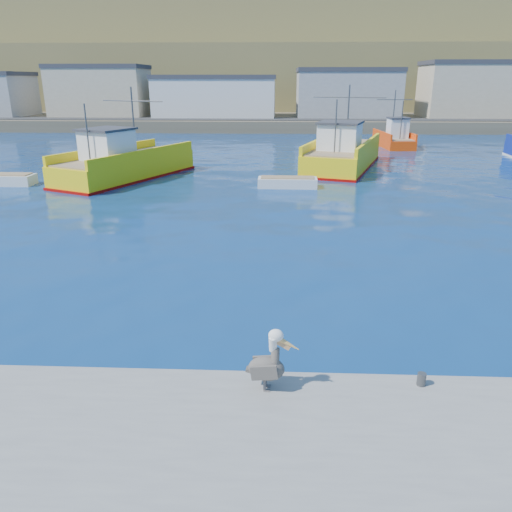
{
  "coord_description": "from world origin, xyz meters",
  "views": [
    {
      "loc": [
        -0.32,
        -13.25,
        7.05
      ],
      "look_at": [
        -1.05,
        3.49,
        1.11
      ],
      "focal_mm": 35.0,
      "sensor_mm": 36.0,
      "label": 1
    }
  ],
  "objects_px": {
    "skiff_mid": "(287,183)",
    "skiff_extra": "(3,180)",
    "boat_orange": "(394,138)",
    "trawler_yellow_b": "(342,154)",
    "trawler_yellow_a": "(124,164)",
    "pelican": "(268,364)"
  },
  "relations": [
    {
      "from": "skiff_mid",
      "to": "skiff_extra",
      "type": "relative_size",
      "value": 0.92
    },
    {
      "from": "boat_orange",
      "to": "trawler_yellow_b",
      "type": "bearing_deg",
      "value": -117.56
    },
    {
      "from": "boat_orange",
      "to": "skiff_extra",
      "type": "bearing_deg",
      "value": -145.24
    },
    {
      "from": "trawler_yellow_a",
      "to": "skiff_mid",
      "type": "distance_m",
      "value": 12.51
    },
    {
      "from": "skiff_mid",
      "to": "pelican",
      "type": "bearing_deg",
      "value": -91.91
    },
    {
      "from": "trawler_yellow_b",
      "to": "skiff_mid",
      "type": "relative_size",
      "value": 3.34
    },
    {
      "from": "trawler_yellow_b",
      "to": "skiff_mid",
      "type": "xyz_separation_m",
      "value": [
        -4.72,
        -8.31,
        -0.84
      ]
    },
    {
      "from": "trawler_yellow_a",
      "to": "pelican",
      "type": "relative_size",
      "value": 8.55
    },
    {
      "from": "trawler_yellow_b",
      "to": "pelican",
      "type": "height_order",
      "value": "trawler_yellow_b"
    },
    {
      "from": "trawler_yellow_a",
      "to": "skiff_extra",
      "type": "distance_m",
      "value": 8.41
    },
    {
      "from": "skiff_extra",
      "to": "pelican",
      "type": "distance_m",
      "value": 31.36
    },
    {
      "from": "skiff_extra",
      "to": "pelican",
      "type": "bearing_deg",
      "value": -51.95
    },
    {
      "from": "skiff_extra",
      "to": "trawler_yellow_b",
      "type": "bearing_deg",
      "value": 18.37
    },
    {
      "from": "skiff_mid",
      "to": "pelican",
      "type": "distance_m",
      "value": 24.66
    },
    {
      "from": "trawler_yellow_a",
      "to": "trawler_yellow_b",
      "type": "height_order",
      "value": "trawler_yellow_b"
    },
    {
      "from": "boat_orange",
      "to": "skiff_mid",
      "type": "distance_m",
      "value": 25.47
    },
    {
      "from": "trawler_yellow_b",
      "to": "boat_orange",
      "type": "height_order",
      "value": "trawler_yellow_b"
    },
    {
      "from": "skiff_mid",
      "to": "skiff_extra",
      "type": "bearing_deg",
      "value": 179.85
    },
    {
      "from": "trawler_yellow_a",
      "to": "skiff_extra",
      "type": "bearing_deg",
      "value": -161.77
    },
    {
      "from": "boat_orange",
      "to": "skiff_mid",
      "type": "height_order",
      "value": "boat_orange"
    },
    {
      "from": "pelican",
      "to": "skiff_extra",
      "type": "bearing_deg",
      "value": 128.05
    },
    {
      "from": "boat_orange",
      "to": "skiff_mid",
      "type": "relative_size",
      "value": 1.88
    }
  ]
}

